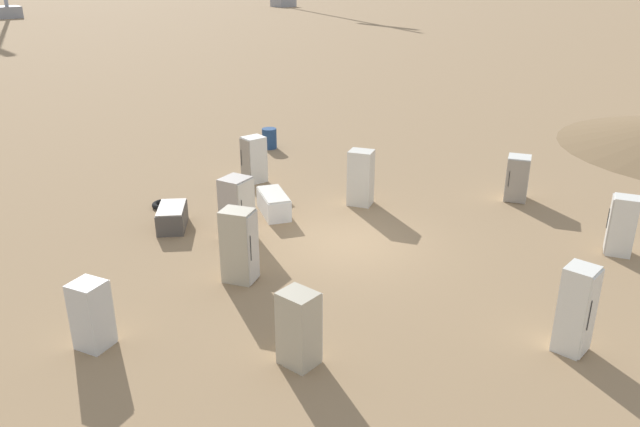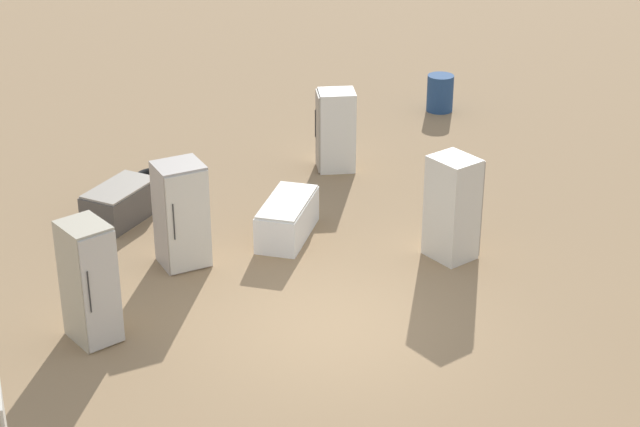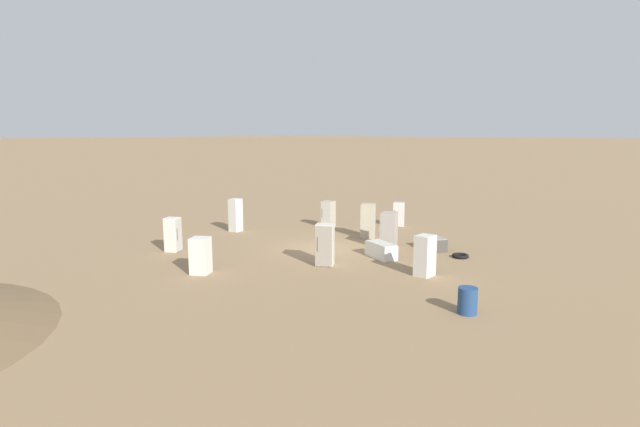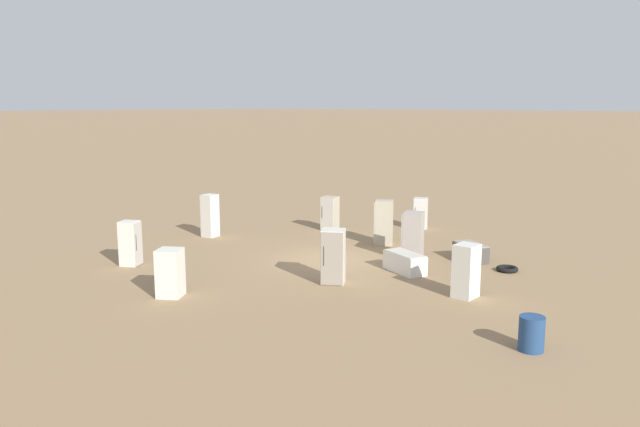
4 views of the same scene
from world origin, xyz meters
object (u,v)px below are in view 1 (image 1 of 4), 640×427
(discarded_fridge_10, at_px, (361,178))
(discarded_fridge_6, at_px, (517,178))
(discarded_fridge_8, at_px, (237,208))
(discarded_fridge_3, at_px, (239,246))
(scrap_tire, at_px, (164,205))
(discarded_fridge_1, at_px, (274,204))
(rusty_barrel, at_px, (269,138))
(discarded_fridge_2, at_px, (254,160))
(discarded_fridge_7, at_px, (622,226))
(discarded_fridge_0, at_px, (172,217))
(discarded_fridge_4, at_px, (299,328))
(discarded_fridge_9, at_px, (577,310))
(discarded_fridge_5, at_px, (92,315))

(discarded_fridge_10, bearing_deg, discarded_fridge_6, 24.35)
(discarded_fridge_6, height_order, discarded_fridge_8, discarded_fridge_8)
(discarded_fridge_3, xyz_separation_m, scrap_tire, (5.71, -0.71, -0.85))
(discarded_fridge_1, relative_size, rusty_barrel, 2.11)
(discarded_fridge_10, relative_size, scrap_tire, 2.38)
(discarded_fridge_2, relative_size, discarded_fridge_7, 1.01)
(discarded_fridge_6, bearing_deg, discarded_fridge_0, 31.45)
(discarded_fridge_10, bearing_deg, rusty_barrel, 138.05)
(discarded_fridge_4, distance_m, discarded_fridge_9, 5.50)
(discarded_fridge_3, height_order, discarded_fridge_10, discarded_fridge_3)
(discarded_fridge_6, bearing_deg, discarded_fridge_8, 38.36)
(discarded_fridge_6, bearing_deg, discarded_fridge_1, 28.47)
(discarded_fridge_3, relative_size, discarded_fridge_8, 1.04)
(discarded_fridge_1, bearing_deg, discarded_fridge_10, 179.81)
(scrap_tire, xyz_separation_m, rusty_barrel, (3.38, -6.45, 0.34))
(discarded_fridge_2, xyz_separation_m, discarded_fridge_10, (-3.99, -1.45, 0.08))
(rusty_barrel, bearing_deg, discarded_fridge_7, -173.86)
(discarded_fridge_8, height_order, discarded_fridge_9, discarded_fridge_9)
(discarded_fridge_0, relative_size, discarded_fridge_6, 1.09)
(discarded_fridge_7, bearing_deg, discarded_fridge_0, 104.26)
(discarded_fridge_6, xyz_separation_m, discarded_fridge_7, (-4.15, 1.34, 0.08))
(discarded_fridge_6, relative_size, discarded_fridge_8, 0.83)
(discarded_fridge_2, bearing_deg, rusty_barrel, -41.34)
(discarded_fridge_3, height_order, discarded_fridge_7, discarded_fridge_3)
(rusty_barrel, bearing_deg, discarded_fridge_0, 125.91)
(discarded_fridge_4, relative_size, rusty_barrel, 1.85)
(discarded_fridge_6, height_order, rusty_barrel, discarded_fridge_6)
(discarded_fridge_7, xyz_separation_m, rusty_barrel, (14.19, 1.53, -0.39))
(discarded_fridge_1, bearing_deg, discarded_fridge_6, 171.36)
(scrap_tire, bearing_deg, discarded_fridge_1, -138.26)
(discarded_fridge_8, bearing_deg, scrap_tire, -100.91)
(discarded_fridge_0, bearing_deg, discarded_fridge_6, -173.39)
(discarded_fridge_8, distance_m, discarded_fridge_9, 9.24)
(discarded_fridge_0, xyz_separation_m, discarded_fridge_6, (-4.99, -9.84, 0.41))
(discarded_fridge_1, distance_m, discarded_fridge_8, 2.05)
(discarded_fridge_6, distance_m, rusty_barrel, 10.45)
(discarded_fridge_9, height_order, scrap_tire, discarded_fridge_9)
(discarded_fridge_3, relative_size, scrap_tire, 2.46)
(discarded_fridge_5, relative_size, discarded_fridge_7, 0.90)
(discarded_fridge_1, xyz_separation_m, rusty_barrel, (6.07, -4.05, 0.08))
(discarded_fridge_7, relative_size, discarded_fridge_8, 0.91)
(discarded_fridge_6, bearing_deg, discarded_fridge_2, 7.82)
(discarded_fridge_1, xyz_separation_m, discarded_fridge_5, (-3.54, 6.95, 0.39))
(discarded_fridge_9, bearing_deg, rusty_barrel, -112.25)
(discarded_fridge_9, bearing_deg, discarded_fridge_5, -49.52)
(discarded_fridge_5, bearing_deg, discarded_fridge_6, 62.83)
(discarded_fridge_7, xyz_separation_m, scrap_tire, (10.81, 7.98, -0.73))
(discarded_fridge_0, distance_m, discarded_fridge_1, 3.10)
(discarded_fridge_2, xyz_separation_m, discarded_fridge_6, (-6.91, -5.69, -0.08))
(rusty_barrel, bearing_deg, discarded_fridge_6, -164.05)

